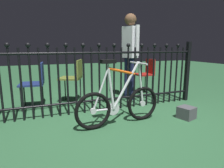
{
  "coord_description": "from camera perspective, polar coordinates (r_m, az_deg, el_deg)",
  "views": [
    {
      "loc": [
        -0.97,
        -2.34,
        1.08
      ],
      "look_at": [
        0.04,
        0.2,
        0.55
      ],
      "focal_mm": 30.94,
      "sensor_mm": 36.0,
      "label": 1
    }
  ],
  "objects": [
    {
      "name": "display_crate",
      "position": [
        3.19,
        21.14,
        -7.89
      ],
      "size": [
        0.27,
        0.27,
        0.18
      ],
      "primitive_type": "cube",
      "rotation": [
        0.0,
        0.0,
        0.29
      ],
      "color": "#4C4C51",
      "rests_on": "ground"
    },
    {
      "name": "bicycle",
      "position": [
        2.69,
        2.2,
        -5.62
      ],
      "size": [
        1.29,
        0.4,
        0.92
      ],
      "color": "black",
      "rests_on": "ground"
    },
    {
      "name": "ground_plane",
      "position": [
        2.76,
        0.81,
        -12.11
      ],
      "size": [
        20.0,
        20.0,
        0.0
      ],
      "primitive_type": "plane",
      "color": "#2E603B"
    },
    {
      "name": "chair_navy",
      "position": [
        3.64,
        -21.54,
        0.96
      ],
      "size": [
        0.45,
        0.44,
        0.81
      ],
      "color": "black",
      "rests_on": "ground"
    },
    {
      "name": "person_visitor",
      "position": [
        3.95,
        5.35,
        10.27
      ],
      "size": [
        0.26,
        0.46,
        1.72
      ],
      "color": "#191E3F",
      "rests_on": "ground"
    },
    {
      "name": "chair_red",
      "position": [
        4.56,
        10.07,
        3.45
      ],
      "size": [
        0.39,
        0.38,
        0.8
      ],
      "color": "black",
      "rests_on": "ground"
    },
    {
      "name": "iron_fence",
      "position": [
        3.19,
        -4.53,
        2.33
      ],
      "size": [
        3.75,
        0.07,
        1.18
      ],
      "color": "black",
      "rests_on": "ground"
    },
    {
      "name": "chair_olive",
      "position": [
        3.8,
        -11.19,
        2.39
      ],
      "size": [
        0.53,
        0.52,
        0.83
      ],
      "color": "black",
      "rests_on": "ground"
    }
  ]
}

